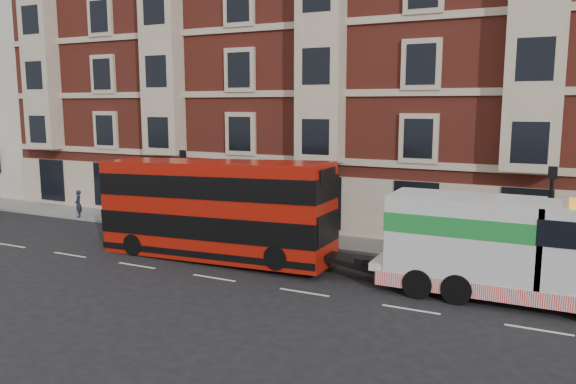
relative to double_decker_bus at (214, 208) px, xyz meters
The scene contains 9 objects.
ground 3.69m from the double_decker_bus, 57.19° to the right, with size 120.00×120.00×0.00m, color black.
sidewalk 5.80m from the double_decker_bus, 73.21° to the left, with size 90.00×3.00×0.15m, color slate.
victorian_terrace 14.92m from the double_decker_bus, 80.80° to the left, with size 45.00×12.00×20.40m.
cream_block 31.31m from the double_decker_bus, 157.81° to the left, with size 16.00×10.00×16.80m.
lamp_post_west 5.87m from the double_decker_bus, 139.49° to the left, with size 0.35×0.15×4.35m.
lamp_post_east 14.07m from the double_decker_bus, 15.71° to the left, with size 0.35×0.15×4.35m.
double_decker_bus is the anchor object (origin of this frame).
tow_truck 12.06m from the double_decker_bus, ahead, with size 8.80×2.60×3.66m.
pedestrian 12.94m from the double_decker_bus, 162.98° to the left, with size 0.60×0.39×1.65m, color #191E32.
Camera 1 is at (12.28, -18.27, 6.93)m, focal length 35.00 mm.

